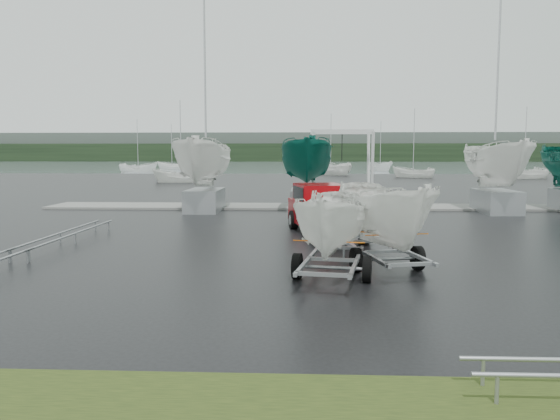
% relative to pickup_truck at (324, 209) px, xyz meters
% --- Properties ---
extents(ground_plane, '(120.00, 120.00, 0.00)m').
position_rel_pickup_truck_xyz_m(ground_plane, '(0.73, -3.58, -0.92)').
color(ground_plane, black).
rests_on(ground_plane, ground).
extents(lake, '(300.00, 300.00, 0.00)m').
position_rel_pickup_truck_xyz_m(lake, '(0.73, 96.42, -0.92)').
color(lake, gray).
rests_on(lake, ground).
extents(dock, '(30.00, 3.00, 0.12)m').
position_rel_pickup_truck_xyz_m(dock, '(0.73, 9.42, -0.87)').
color(dock, gray).
rests_on(dock, ground).
extents(treeline, '(300.00, 8.00, 6.00)m').
position_rel_pickup_truck_xyz_m(treeline, '(0.73, 166.42, 2.08)').
color(treeline, black).
rests_on(treeline, ground).
extents(far_hill, '(300.00, 6.00, 10.00)m').
position_rel_pickup_truck_xyz_m(far_hill, '(0.73, 174.42, 4.08)').
color(far_hill, '#4C5651').
rests_on(far_hill, ground).
extents(pickup_truck, '(2.87, 5.54, 1.76)m').
position_rel_pickup_truck_xyz_m(pickup_truck, '(0.00, 0.00, 0.00)').
color(pickup_truck, maroon).
rests_on(pickup_truck, ground).
extents(trailer_hitched, '(2.06, 3.77, 5.07)m').
position_rel_pickup_truck_xyz_m(trailer_hitched, '(1.29, -5.97, 1.83)').
color(trailer_hitched, '#989BA0').
rests_on(trailer_hitched, ground).
extents(trailer_parked, '(1.87, 3.75, 4.57)m').
position_rel_pickup_truck_xyz_m(trailer_parked, '(-0.05, -7.05, 1.57)').
color(trailer_parked, '#989BA0').
rests_on(trailer_parked, ground).
extents(boat_hoist, '(3.30, 2.18, 4.12)m').
position_rel_pickup_truck_xyz_m(boat_hoist, '(1.25, 9.42, 1.75)').
color(boat_hoist, silver).
rests_on(boat_hoist, ground).
extents(keelboat_0, '(2.51, 3.20, 10.68)m').
position_rel_pickup_truck_xyz_m(keelboat_0, '(-5.67, 7.42, 3.07)').
color(keelboat_0, '#989BA0').
rests_on(keelboat_0, ground).
extents(keelboat_1, '(2.51, 3.20, 7.78)m').
position_rel_pickup_truck_xyz_m(keelboat_1, '(-0.57, 7.62, 3.07)').
color(keelboat_1, '#989BA0').
rests_on(keelboat_1, ground).
extents(keelboat_2, '(2.37, 3.20, 10.54)m').
position_rel_pickup_truck_xyz_m(keelboat_2, '(8.64, 7.42, 2.85)').
color(keelboat_2, '#989BA0').
rests_on(keelboat_2, ground).
extents(mast_rack_0, '(0.56, 6.50, 0.06)m').
position_rel_pickup_truck_xyz_m(mast_rack_0, '(-8.27, -2.58, -0.57)').
color(mast_rack_0, '#989BA0').
rests_on(mast_rack_0, ground).
extents(moored_boat_0, '(2.49, 2.45, 10.82)m').
position_rel_pickup_truck_xyz_m(moored_boat_0, '(-12.82, 33.71, -0.91)').
color(moored_boat_0, white).
rests_on(moored_boat_0, ground).
extents(moored_boat_1, '(4.00, 4.02, 11.79)m').
position_rel_pickup_truck_xyz_m(moored_boat_1, '(2.73, 52.62, -0.91)').
color(moored_boat_1, white).
rests_on(moored_boat_1, ground).
extents(moored_boat_2, '(2.89, 2.88, 10.69)m').
position_rel_pickup_truck_xyz_m(moored_boat_2, '(12.00, 44.99, -0.91)').
color(moored_boat_2, white).
rests_on(moored_boat_2, ground).
extents(moored_boat_3, '(2.37, 2.32, 10.93)m').
position_rel_pickup_truck_xyz_m(moored_boat_3, '(23.88, 42.79, -0.91)').
color(moored_boat_3, white).
rests_on(moored_boat_3, ground).
extents(moored_boat_4, '(2.38, 2.32, 10.98)m').
position_rel_pickup_truck_xyz_m(moored_boat_4, '(-26.11, 62.96, -0.91)').
color(moored_boat_4, white).
rests_on(moored_boat_4, ground).
extents(moored_boat_5, '(3.19, 3.23, 11.24)m').
position_rel_pickup_truck_xyz_m(moored_boat_5, '(11.51, 69.33, -0.91)').
color(moored_boat_5, white).
rests_on(moored_boat_5, ground).
extents(moored_boat_6, '(2.43, 2.38, 10.80)m').
position_rel_pickup_truck_xyz_m(moored_boat_6, '(-24.14, 76.24, -0.91)').
color(moored_boat_6, white).
rests_on(moored_boat_6, ground).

